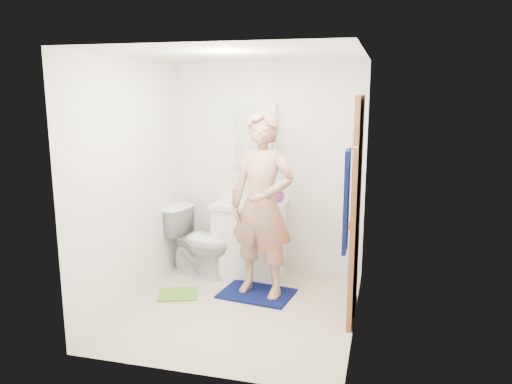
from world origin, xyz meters
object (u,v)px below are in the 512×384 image
vanity_cabinet (250,241)px  towel (346,202)px  toothbrush_cup (278,197)px  medicine_cabinet (255,134)px  toilet (200,241)px  man (262,205)px  soap_dispenser (236,193)px

vanity_cabinet → towel: bearing=-51.5°
vanity_cabinet → toothbrush_cup: 0.60m
vanity_cabinet → medicine_cabinet: bearing=90.0°
vanity_cabinet → toilet: bearing=-165.2°
toilet → toothbrush_cup: 1.03m
vanity_cabinet → man: size_ratio=0.43×
vanity_cabinet → toilet: 0.57m
vanity_cabinet → soap_dispenser: soap_dispenser is taller
vanity_cabinet → medicine_cabinet: 1.22m
soap_dispenser → man: (0.43, -0.53, 0.01)m
towel → toothbrush_cup: 1.86m
toothbrush_cup → man: man is taller
medicine_cabinet → toilet: bearing=-146.2°
vanity_cabinet → towel: towel is taller
towel → medicine_cabinet: bearing=124.6°
medicine_cabinet → man: medicine_cabinet is taller
medicine_cabinet → man: size_ratio=0.37×
medicine_cabinet → toilet: size_ratio=0.89×
vanity_cabinet → man: (0.28, -0.56, 0.56)m
towel → toilet: (-1.73, 1.34, -0.86)m
vanity_cabinet → medicine_cabinet: (0.00, 0.22, 1.20)m
vanity_cabinet → toothbrush_cup: bearing=21.2°
toilet → soap_dispenser: (0.40, 0.12, 0.55)m
vanity_cabinet → man: bearing=-63.5°
toilet → man: 1.09m
toilet → toothbrush_cup: size_ratio=5.97×
toilet → toothbrush_cup: toothbrush_cup is taller
medicine_cabinet → soap_dispenser: size_ratio=3.52×
medicine_cabinet → towel: 2.11m
medicine_cabinet → soap_dispenser: (-0.15, -0.26, -0.65)m
towel → man: 1.32m
vanity_cabinet → toothbrush_cup: size_ratio=6.04×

